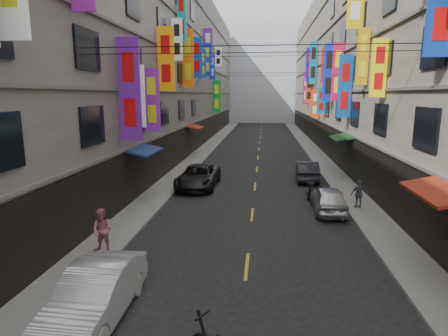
% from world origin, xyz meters
% --- Properties ---
extents(sidewalk_left, '(2.00, 90.00, 0.12)m').
position_xyz_m(sidewalk_left, '(-6.00, 42.00, 0.06)').
color(sidewalk_left, slate).
rests_on(sidewalk_left, ground).
extents(sidewalk_right, '(2.00, 90.00, 0.12)m').
position_xyz_m(sidewalk_right, '(6.00, 42.00, 0.06)').
color(sidewalk_right, slate).
rests_on(sidewalk_right, ground).
extents(building_row_left, '(10.14, 90.00, 19.00)m').
position_xyz_m(building_row_left, '(-11.99, 42.00, 9.49)').
color(building_row_left, gray).
rests_on(building_row_left, ground).
extents(building_row_right, '(10.14, 90.00, 19.00)m').
position_xyz_m(building_row_right, '(11.99, 42.00, 9.49)').
color(building_row_right, '#AEA292').
rests_on(building_row_right, ground).
extents(haze_block, '(18.00, 8.00, 22.00)m').
position_xyz_m(haze_block, '(0.00, 92.00, 11.00)').
color(haze_block, silver).
rests_on(haze_block, ground).
extents(shop_signage, '(14.00, 55.00, 11.13)m').
position_xyz_m(shop_signage, '(-0.09, 34.82, 9.05)').
color(shop_signage, '#1F0FAF').
rests_on(shop_signage, ground).
extents(street_awnings, '(13.99, 35.20, 0.41)m').
position_xyz_m(street_awnings, '(-1.26, 26.00, 3.00)').
color(street_awnings, '#144D20').
rests_on(street_awnings, ground).
extents(overhead_cables, '(14.00, 38.04, 1.24)m').
position_xyz_m(overhead_cables, '(0.00, 30.00, 8.80)').
color(overhead_cables, black).
rests_on(overhead_cables, ground).
extents(lane_markings, '(0.12, 80.20, 0.01)m').
position_xyz_m(lane_markings, '(0.00, 39.00, 0.00)').
color(lane_markings, gold).
rests_on(lane_markings, ground).
extents(scooter_far_right, '(0.63, 1.79, 1.14)m').
position_xyz_m(scooter_far_right, '(3.38, 27.62, 0.44)').
color(scooter_far_right, black).
rests_on(scooter_far_right, ground).
extents(car_left_mid, '(1.65, 4.59, 1.51)m').
position_xyz_m(car_left_mid, '(-4.00, 14.24, 0.75)').
color(car_left_mid, silver).
rests_on(car_left_mid, ground).
extents(car_left_far, '(2.54, 5.35, 1.48)m').
position_xyz_m(car_left_far, '(-3.79, 29.45, 0.74)').
color(car_left_far, black).
rests_on(car_left_far, ground).
extents(car_right_mid, '(1.72, 4.09, 1.38)m').
position_xyz_m(car_right_mid, '(4.00, 24.92, 0.69)').
color(car_right_mid, silver).
rests_on(car_right_mid, ground).
extents(car_right_far, '(1.65, 4.33, 1.41)m').
position_xyz_m(car_right_far, '(3.70, 32.39, 0.70)').
color(car_right_far, '#24252B').
rests_on(car_right_far, ground).
extents(pedestrian_lfar, '(0.89, 0.66, 1.72)m').
position_xyz_m(pedestrian_lfar, '(-5.60, 18.41, 0.98)').
color(pedestrian_lfar, '#C46882').
rests_on(pedestrian_lfar, sidewalk_left).
extents(pedestrian_rfar, '(0.97, 0.66, 1.52)m').
position_xyz_m(pedestrian_rfar, '(5.69, 25.42, 0.88)').
color(pedestrian_rfar, '#58585A').
rests_on(pedestrian_rfar, sidewalk_right).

